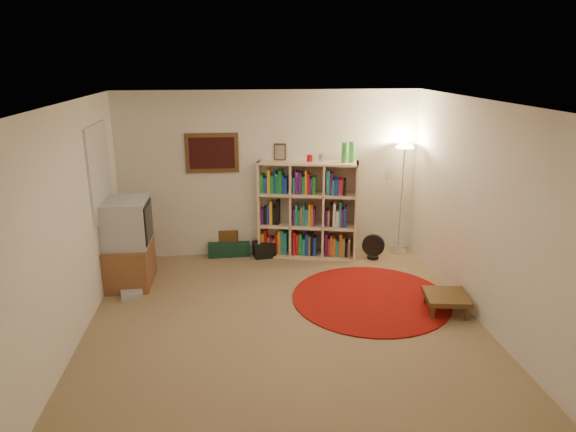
# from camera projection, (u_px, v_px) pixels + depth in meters

# --- Properties ---
(room) EXTENTS (4.54, 4.54, 2.54)m
(room) POSITION_uv_depth(u_px,v_px,m) (279.00, 217.00, 5.63)
(room) COLOR #907654
(room) RESTS_ON ground
(bookshelf) EXTENTS (1.53, 0.74, 1.77)m
(bookshelf) POSITION_uv_depth(u_px,v_px,m) (306.00, 211.00, 7.78)
(bookshelf) COLOR #FFD5AA
(bookshelf) RESTS_ON ground
(floor_lamp) EXTENTS (0.39, 0.39, 1.72)m
(floor_lamp) POSITION_uv_depth(u_px,v_px,m) (404.00, 163.00, 7.69)
(floor_lamp) COLOR silver
(floor_lamp) RESTS_ON ground
(floor_fan) EXTENTS (0.34, 0.23, 0.39)m
(floor_fan) POSITION_uv_depth(u_px,v_px,m) (373.00, 247.00, 7.78)
(floor_fan) COLOR black
(floor_fan) RESTS_ON ground
(tv_stand) EXTENTS (0.58, 0.81, 1.17)m
(tv_stand) POSITION_uv_depth(u_px,v_px,m) (129.00, 244.00, 6.83)
(tv_stand) COLOR brown
(tv_stand) RESTS_ON ground
(dvd_box) EXTENTS (0.31, 0.28, 0.09)m
(dvd_box) POSITION_uv_depth(u_px,v_px,m) (132.00, 294.00, 6.56)
(dvd_box) COLOR silver
(dvd_box) RESTS_ON ground
(suitcase) EXTENTS (0.65, 0.44, 0.21)m
(suitcase) POSITION_uv_depth(u_px,v_px,m) (229.00, 247.00, 8.02)
(suitcase) COLOR #123125
(suitcase) RESTS_ON ground
(wicker_basket) EXTENTS (0.37, 0.31, 0.18)m
(wicker_basket) POSITION_uv_depth(u_px,v_px,m) (229.00, 234.00, 8.01)
(wicker_basket) COLOR #5B3616
(wicker_basket) RESTS_ON suitcase
(duffel_bag) EXTENTS (0.35, 0.31, 0.22)m
(duffel_bag) POSITION_uv_depth(u_px,v_px,m) (264.00, 249.00, 7.90)
(duffel_bag) COLOR black
(duffel_bag) RESTS_ON ground
(paper_towel) EXTENTS (0.14, 0.14, 0.26)m
(paper_towel) POSITION_uv_depth(u_px,v_px,m) (272.00, 246.00, 7.96)
(paper_towel) COLOR white
(paper_towel) RESTS_ON ground
(red_rug) EXTENTS (2.00, 2.00, 0.02)m
(red_rug) POSITION_uv_depth(u_px,v_px,m) (371.00, 298.00, 6.53)
(red_rug) COLOR maroon
(red_rug) RESTS_ON ground
(side_table) EXTENTS (0.57, 0.57, 0.23)m
(side_table) POSITION_uv_depth(u_px,v_px,m) (446.00, 297.00, 6.14)
(side_table) COLOR #493119
(side_table) RESTS_ON ground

